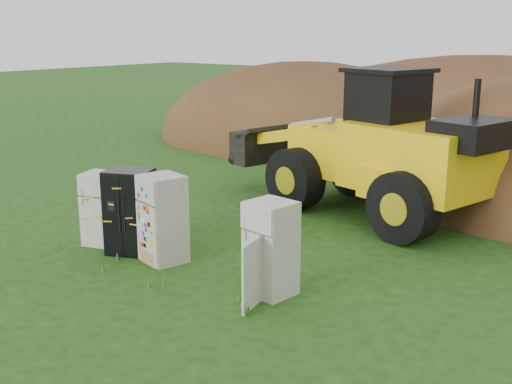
% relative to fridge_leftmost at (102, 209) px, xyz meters
% --- Properties ---
extents(ground, '(120.00, 120.00, 0.00)m').
position_rel_fridge_leftmost_xyz_m(ground, '(2.42, 0.02, -0.83)').
color(ground, '#194412').
rests_on(ground, ground).
extents(fridge_leftmost, '(0.92, 0.91, 1.66)m').
position_rel_fridge_leftmost_xyz_m(fridge_leftmost, '(0.00, 0.00, 0.00)').
color(fridge_leftmost, beige).
rests_on(fridge_leftmost, ground).
extents(fridge_black_side, '(1.19, 1.08, 1.85)m').
position_rel_fridge_leftmost_xyz_m(fridge_black_side, '(0.94, 0.01, 0.09)').
color(fridge_black_side, black).
rests_on(fridge_black_side, ground).
extents(fridge_sticker, '(0.99, 0.95, 1.86)m').
position_rel_fridge_leftmost_xyz_m(fridge_sticker, '(1.93, 0.05, 0.10)').
color(fridge_sticker, silver).
rests_on(fridge_sticker, ground).
extents(fridge_open_door, '(0.89, 0.84, 1.77)m').
position_rel_fridge_leftmost_xyz_m(fridge_open_door, '(4.73, 0.05, 0.05)').
color(fridge_open_door, beige).
rests_on(fridge_open_door, ground).
extents(wheel_loader, '(8.47, 4.92, 3.85)m').
position_rel_fridge_leftmost_xyz_m(wheel_loader, '(3.11, 6.09, 1.09)').
color(wheel_loader, '#F1AE10').
rests_on(wheel_loader, ground).
extents(dirt_mound_left, '(14.49, 10.87, 6.87)m').
position_rel_fridge_leftmost_xyz_m(dirt_mound_left, '(-4.10, 14.67, -0.83)').
color(dirt_mound_left, '#4E2A19').
rests_on(dirt_mound_left, ground).
extents(dirt_mound_back, '(20.66, 13.77, 7.46)m').
position_rel_fridge_leftmost_xyz_m(dirt_mound_back, '(2.50, 18.91, -0.83)').
color(dirt_mound_back, '#4E2A19').
rests_on(dirt_mound_back, ground).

